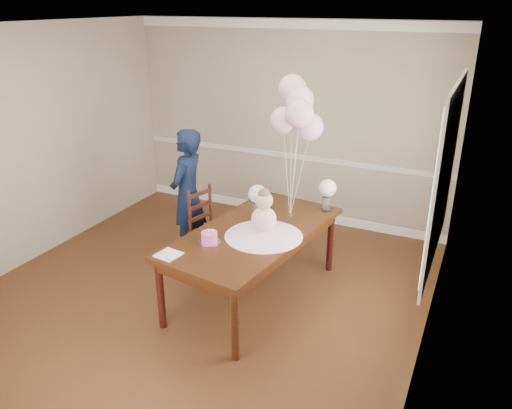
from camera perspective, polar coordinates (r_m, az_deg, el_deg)
The scene contains 51 objects.
floor at distance 5.35m, azimuth -7.08°, elevation -10.78°, with size 4.50×5.00×0.00m, color #391D0E.
ceiling at distance 4.50m, azimuth -8.78°, elevation 19.46°, with size 4.50×5.00×0.02m, color white.
wall_back at distance 6.90m, azimuth 3.54°, elevation 9.23°, with size 4.50×0.02×2.70m, color tan.
wall_left at distance 6.23m, azimuth -25.63°, elevation 5.65°, with size 0.02×5.00×2.70m, color tan.
wall_right at distance 4.06m, azimuth 19.99°, elevation -1.63°, with size 0.02×5.00×2.70m, color tan.
chair_rail_trim at distance 7.00m, azimuth 3.42°, elevation 5.63°, with size 4.50×0.02×0.07m, color silver.
crown_molding at distance 6.72m, azimuth 3.77°, elevation 19.91°, with size 4.50×0.02×0.12m, color white.
baseboard_trim at distance 7.29m, azimuth 3.27°, elevation -0.71°, with size 4.50×0.02×0.12m, color white.
window_frame at distance 4.46m, azimuth 20.79°, elevation 3.14°, with size 0.02×1.66×1.56m, color silver.
window_blinds at distance 4.46m, azimuth 20.56°, elevation 3.18°, with size 0.01×1.50×1.40m, color silver.
dining_table_top at distance 5.03m, azimuth -0.27°, elevation -3.24°, with size 1.02×2.03×0.05m, color black.
table_apron at distance 5.06m, azimuth -0.27°, elevation -4.02°, with size 0.91×1.93×0.10m, color black.
table_leg_fl at distance 4.82m, azimuth -10.85°, elevation -10.09°, with size 0.07×0.07×0.71m, color black.
table_leg_fr at distance 4.35m, azimuth -2.44°, elevation -13.58°, with size 0.07×0.07×0.71m, color black.
table_leg_bl at distance 6.11m, azimuth 1.25°, elevation -2.36°, with size 0.07×0.07×0.71m, color black.
table_leg_br at distance 5.75m, azimuth 8.49°, elevation -4.28°, with size 0.07×0.07×0.71m, color black.
baby_skirt at distance 4.88m, azimuth 0.89°, elevation -3.07°, with size 0.77×0.77×0.10m, color #FFBBDD.
baby_torso at distance 4.83m, azimuth 0.90°, elevation -1.66°, with size 0.24×0.24×0.24m, color #FFA1DA.
baby_head at distance 4.75m, azimuth 0.91°, elevation 0.47°, with size 0.17×0.17×0.17m, color #D3AD91.
baby_hair at distance 4.73m, azimuth 0.92°, elevation 1.16°, with size 0.12×0.12×0.12m, color brown.
cake_platter at distance 4.79m, azimuth -5.33°, elevation -4.30°, with size 0.22×0.22×0.01m, color #BBBABF.
birthday_cake at distance 4.77m, azimuth -5.36°, elevation -3.71°, with size 0.15×0.15×0.10m, color #E5488E.
cake_flower_a at distance 4.74m, azimuth -5.38°, elevation -3.00°, with size 0.03×0.03×0.03m, color silver.
cake_flower_b at distance 4.74m, azimuth -4.94°, elevation -3.00°, with size 0.03×0.03×0.03m, color white.
rose_vase_near at distance 5.29m, azimuth 0.18°, elevation -0.62°, with size 0.10×0.10×0.16m, color white.
roses_near at distance 5.23m, azimuth 0.18°, elevation 1.23°, with size 0.19×0.19×0.19m, color silver.
rose_vase_far at distance 5.51m, azimuth 8.07°, elevation 0.08°, with size 0.10×0.10×0.16m, color white.
roses_far at distance 5.44m, azimuth 8.17°, elevation 1.86°, with size 0.19×0.19×0.19m, color white.
napkin at distance 4.61m, azimuth -9.97°, elevation -5.67°, with size 0.20×0.20×0.01m, color white.
balloon_weight at distance 5.40m, azimuth 3.91°, elevation -1.01°, with size 0.04×0.04×0.02m, color silver.
balloon_a at distance 5.14m, azimuth 3.21°, elevation 9.59°, with size 0.28×0.28×0.28m, color #EEA8B9.
balloon_b at distance 4.98m, azimuth 4.98°, elevation 10.32°, with size 0.28×0.28×0.28m, color #F7AFC6.
balloon_c at distance 5.13m, azimuth 5.04°, elevation 11.83°, with size 0.28×0.28×0.28m, color #FFB4CA.
balloon_d at distance 5.17m, azimuth 4.18°, elevation 13.09°, with size 0.28×0.28×0.28m, color #E8A4B6.
balloon_e at distance 5.10m, azimuth 6.15°, elevation 8.82°, with size 0.28×0.28×0.28m, color #F1AAC2.
balloon_ribbon_a at distance 5.27m, azimuth 3.55°, elevation 3.37°, with size 0.00×0.00×0.85m, color white.
balloon_ribbon_b at distance 5.19m, azimuth 4.39°, elevation 3.62°, with size 0.00×0.00×0.95m, color white.
balloon_ribbon_c at distance 5.25m, azimuth 4.43°, elevation 4.45°, with size 0.00×0.00×1.06m, color white.
balloon_ribbon_d at distance 5.27m, azimuth 4.02°, elevation 5.09°, with size 0.00×0.00×1.16m, color white.
balloon_ribbon_e at distance 5.25m, azimuth 4.96°, elevation 2.97°, with size 0.00×0.00×0.80m, color white.
dining_chair_seat at distance 5.81m, azimuth -5.08°, elevation -3.26°, with size 0.40×0.40×0.05m, color #37120F.
chair_leg_fl at distance 5.92m, azimuth -7.25°, elevation -5.17°, with size 0.04×0.04×0.39m, color #3D1C10.
chair_leg_fr at distance 5.70m, azimuth -5.05°, elevation -6.18°, with size 0.04×0.04×0.39m, color #371E0F.
chair_leg_bl at distance 6.11m, azimuth -4.98°, elevation -4.13°, with size 0.04×0.04×0.39m, color #3D1510.
chair_leg_br at distance 5.90m, azimuth -2.77°, elevation -5.07°, with size 0.04×0.04×0.39m, color black.
chair_back_post_l at distance 5.73m, azimuth -7.60°, elevation -0.89°, with size 0.04×0.04×0.51m, color #36160E.
chair_back_post_r at distance 5.93m, azimuth -5.25°, elevation 0.03°, with size 0.04×0.04×0.51m, color #39120F.
chair_slat_low at distance 5.87m, azimuth -6.36°, elevation -1.40°, with size 0.03×0.36×0.05m, color #331D0D.
chair_slat_mid at distance 5.81m, azimuth -6.42°, elevation -0.09°, with size 0.03×0.36×0.05m, color #35120E.
chair_slat_top at distance 5.76m, azimuth -6.48°, elevation 1.24°, with size 0.03×0.36×0.05m, color #36190E.
woman at distance 5.92m, azimuth -7.83°, elevation 1.12°, with size 0.57×0.38×1.58m, color black.
Camera 1 is at (2.48, -3.74, 2.90)m, focal length 35.00 mm.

